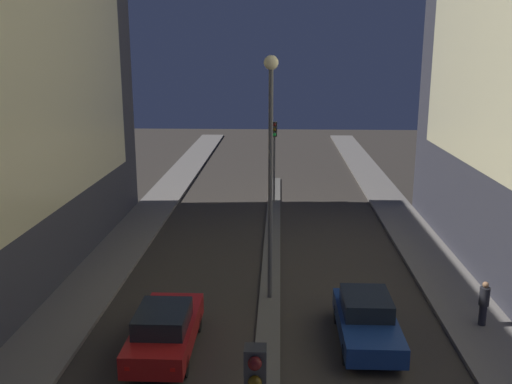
{
  "coord_description": "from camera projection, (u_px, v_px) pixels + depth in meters",
  "views": [
    {
      "loc": [
        0.31,
        -2.82,
        9.09
      ],
      "look_at": [
        -0.66,
        20.42,
        3.37
      ],
      "focal_mm": 40.0,
      "sensor_mm": 36.0,
      "label": 1
    }
  ],
  "objects": [
    {
      "name": "traffic_light_mid",
      "position": [
        274.0,
        144.0,
        34.45
      ],
      "size": [
        0.32,
        0.42,
        4.92
      ],
      "color": "#4C4C51",
      "rests_on": "median_strip"
    },
    {
      "name": "pedestrian_on_right_sidewalk",
      "position": [
        484.0,
        302.0,
        19.01
      ],
      "size": [
        0.34,
        0.34,
        1.55
      ],
      "color": "black",
      "rests_on": "sidewalk_right"
    },
    {
      "name": "median_strip",
      "position": [
        271.0,
        274.0,
        23.85
      ],
      "size": [
        0.79,
        37.05,
        0.1
      ],
      "color": "#56544F",
      "rests_on": "ground"
    },
    {
      "name": "car_right_lane",
      "position": [
        367.0,
        320.0,
        18.21
      ],
      "size": [
        1.79,
        4.32,
        1.51
      ],
      "color": "navy",
      "rests_on": "ground"
    },
    {
      "name": "car_left_lane",
      "position": [
        165.0,
        330.0,
        17.52
      ],
      "size": [
        1.79,
        4.4,
        1.58
      ],
      "color": "maroon",
      "rests_on": "ground"
    },
    {
      "name": "street_lamp",
      "position": [
        271.0,
        142.0,
        20.09
      ],
      "size": [
        0.51,
        0.51,
        8.89
      ],
      "color": "#4C4C51",
      "rests_on": "median_strip"
    }
  ]
}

